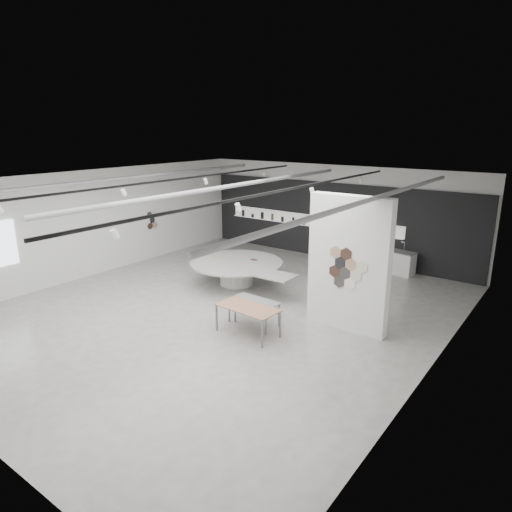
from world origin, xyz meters
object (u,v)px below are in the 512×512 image
Objects in this scene: sample_table_wood at (248,309)px; sample_table_stone at (254,303)px; partition_column at (349,264)px; kitchen_counter at (394,262)px; display_island at (238,270)px.

sample_table_wood is 1.22× the size of sample_table_stone.
kitchen_counter is (-0.70, 5.51, -1.37)m from partition_column.
partition_column is at bearing -14.40° from display_island.
display_island is 3.36m from sample_table_stone.
sample_table_wood is at bearing -135.06° from partition_column.
partition_column reaches higher than sample_table_stone.
kitchen_counter is (1.18, 7.38, -0.28)m from sample_table_wood.
sample_table_wood is 7.48m from kitchen_counter.
display_island is 2.45× the size of sample_table_wood.
partition_column is at bearing 44.94° from sample_table_wood.
kitchen_counter is at bearing 80.90° from sample_table_wood.
sample_table_stone is 6.95m from kitchen_counter.
partition_column is 2.27× the size of kitchen_counter.
partition_column is 4.83m from display_island.
partition_column is 2.87m from sample_table_wood.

